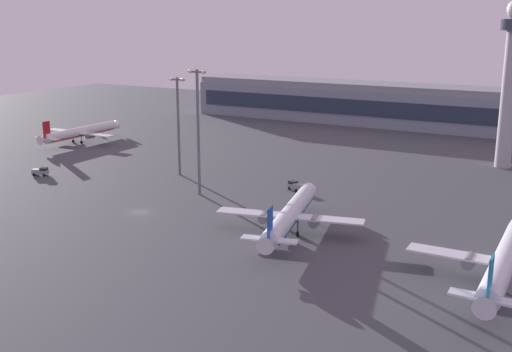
% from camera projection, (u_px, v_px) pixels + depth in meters
% --- Properties ---
extents(ground_plane, '(416.00, 416.00, 0.00)m').
position_uv_depth(ground_plane, '(140.00, 212.00, 137.67)').
color(ground_plane, '#424449').
extents(terminal_building, '(164.69, 22.40, 16.40)m').
position_uv_depth(terminal_building, '(387.00, 105.00, 249.46)').
color(terminal_building, gray).
rests_on(terminal_building, ground).
extents(control_tower, '(8.00, 8.00, 46.68)m').
position_uv_depth(control_tower, '(511.00, 74.00, 173.11)').
color(control_tower, '#A8A8B2').
rests_on(control_tower, ground).
extents(airplane_far_stand, '(30.69, 39.49, 10.15)m').
position_uv_depth(airplane_far_stand, '(504.00, 261.00, 99.55)').
color(airplane_far_stand, silver).
rests_on(airplane_far_stand, ground).
extents(airplane_terminal_side, '(29.52, 37.66, 9.76)m').
position_uv_depth(airplane_terminal_side, '(290.00, 215.00, 123.66)').
color(airplane_terminal_side, silver).
rests_on(airplane_terminal_side, ground).
extents(airplane_taxiway_distant, '(28.33, 36.47, 9.38)m').
position_uv_depth(airplane_taxiway_distant, '(80.00, 132.00, 214.79)').
color(airplane_taxiway_distant, silver).
rests_on(airplane_taxiway_distant, ground).
extents(baggage_tractor, '(4.58, 3.67, 2.25)m').
position_uv_depth(baggage_tractor, '(41.00, 172.00, 169.38)').
color(baggage_tractor, gray).
rests_on(baggage_tractor, ground).
extents(maintenance_van, '(4.58, 3.49, 2.25)m').
position_uv_depth(maintenance_van, '(295.00, 186.00, 154.83)').
color(maintenance_van, gray).
rests_on(maintenance_van, ground).
extents(apron_light_central, '(4.80, 0.90, 26.44)m').
position_uv_depth(apron_light_central, '(178.00, 120.00, 167.20)').
color(apron_light_central, slate).
rests_on(apron_light_central, ground).
extents(apron_light_west, '(4.80, 0.90, 30.05)m').
position_uv_depth(apron_light_west, '(198.00, 125.00, 147.58)').
color(apron_light_west, slate).
rests_on(apron_light_west, ground).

